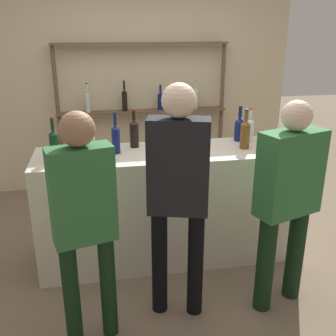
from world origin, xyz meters
name	(u,v)px	position (x,y,z in m)	size (l,w,h in m)	color
ground_plane	(168,254)	(0.00, 0.00, 0.00)	(16.00, 16.00, 0.00)	#7A6651
bar_counter	(168,205)	(0.00, 0.00, 0.51)	(2.27, 0.65, 1.02)	beige
back_wall	(140,79)	(0.00, 1.93, 1.40)	(3.87, 0.12, 2.80)	beige
back_shelf	(144,95)	(0.01, 1.75, 1.23)	(2.14, 0.18, 1.85)	brown
counter_bottle_0	(54,144)	(-0.93, -0.04, 1.15)	(0.07, 0.07, 0.35)	black
counter_bottle_1	(250,129)	(0.80, 0.15, 1.14)	(0.07, 0.07, 0.32)	silver
counter_bottle_2	(245,133)	(0.68, -0.04, 1.16)	(0.08, 0.08, 0.35)	brown
counter_bottle_3	(134,133)	(-0.27, 0.18, 1.15)	(0.08, 0.08, 0.34)	black
counter_bottle_4	(116,138)	(-0.44, 0.03, 1.16)	(0.07, 0.07, 0.35)	#0F1956
counter_bottle_5	(239,128)	(0.71, 0.21, 1.14)	(0.09, 0.09, 0.33)	#0F1956
wine_glass	(279,130)	(1.04, 0.06, 1.15)	(0.08, 0.08, 0.17)	silver
cork_jar	(88,145)	(-0.68, 0.12, 1.08)	(0.13, 0.13, 0.12)	silver
customer_left	(84,215)	(-0.70, -0.95, 0.95)	(0.41, 0.26, 1.60)	black
customer_center	(178,186)	(-0.07, -0.77, 1.02)	(0.44, 0.29, 1.71)	black
customer_right	(288,194)	(0.72, -0.81, 0.92)	(0.51, 0.35, 1.59)	black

